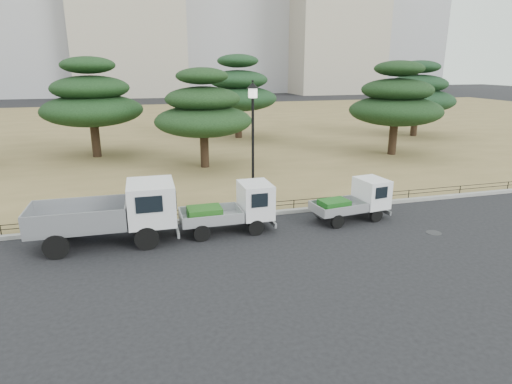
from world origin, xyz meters
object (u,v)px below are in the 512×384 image
object	(u,v)px
street_lamp	(253,126)
tarp_pile	(99,216)
truck_large	(114,211)
truck_kei_front	(234,208)
truck_kei_rear	(355,200)

from	to	relation	value
street_lamp	tarp_pile	world-z (taller)	street_lamp
street_lamp	truck_large	bearing A→B (deg)	-163.30
truck_kei_front	tarp_pile	world-z (taller)	truck_kei_front
truck_large	tarp_pile	world-z (taller)	truck_large
truck_kei_rear	tarp_pile	xyz separation A→B (m)	(-10.59, 1.81, -0.32)
truck_kei_front	tarp_pile	size ratio (longest dim) A/B	2.35
truck_kei_rear	street_lamp	bearing A→B (deg)	148.61
street_lamp	tarp_pile	distance (m)	7.34
tarp_pile	street_lamp	bearing A→B (deg)	-0.06
truck_large	truck_kei_rear	size ratio (longest dim) A/B	1.50
truck_large	tarp_pile	xyz separation A→B (m)	(-0.70, 1.75, -0.71)
truck_large	street_lamp	distance (m)	6.63
truck_large	truck_kei_rear	bearing A→B (deg)	0.24
truck_kei_rear	street_lamp	size ratio (longest dim) A/B	0.62
truck_kei_front	tarp_pile	xyz separation A→B (m)	(-5.26, 1.74, -0.42)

